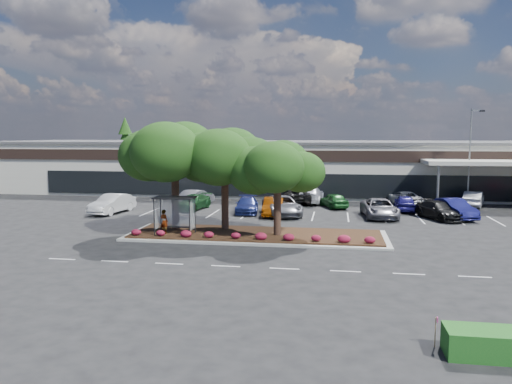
# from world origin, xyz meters

# --- Properties ---
(ground) EXTENTS (160.00, 160.00, 0.00)m
(ground) POSITION_xyz_m (0.00, 0.00, 0.00)
(ground) COLOR black
(ground) RESTS_ON ground
(retail_store) EXTENTS (80.40, 25.20, 6.25)m
(retail_store) POSITION_xyz_m (0.06, 33.91, 3.15)
(retail_store) COLOR beige
(retail_store) RESTS_ON ground
(landscape_island) EXTENTS (18.00, 6.00, 0.26)m
(landscape_island) POSITION_xyz_m (-2.00, 4.00, 0.12)
(landscape_island) COLOR #A6A6A1
(landscape_island) RESTS_ON ground
(lane_markings) EXTENTS (33.12, 20.06, 0.01)m
(lane_markings) POSITION_xyz_m (-0.14, 10.42, 0.01)
(lane_markings) COLOR silver
(lane_markings) RESTS_ON ground
(shrub_row) EXTENTS (17.00, 0.80, 0.50)m
(shrub_row) POSITION_xyz_m (-2.00, 1.90, 0.51)
(shrub_row) COLOR maroon
(shrub_row) RESTS_ON landscape_island
(bus_shelter) EXTENTS (2.75, 1.55, 2.59)m
(bus_shelter) POSITION_xyz_m (-7.50, 2.95, 2.31)
(bus_shelter) COLOR black
(bus_shelter) RESTS_ON landscape_island
(island_tree_west) EXTENTS (7.20, 7.20, 7.89)m
(island_tree_west) POSITION_xyz_m (-8.00, 4.50, 4.21)
(island_tree_west) COLOR #143A0D
(island_tree_west) RESTS_ON landscape_island
(island_tree_mid) EXTENTS (6.60, 6.60, 7.32)m
(island_tree_mid) POSITION_xyz_m (-4.50, 5.20, 3.92)
(island_tree_mid) COLOR #143A0D
(island_tree_mid) RESTS_ON landscape_island
(island_tree_east) EXTENTS (5.80, 5.80, 6.50)m
(island_tree_east) POSITION_xyz_m (-0.50, 3.70, 3.51)
(island_tree_east) COLOR #143A0D
(island_tree_east) RESTS_ON landscape_island
(conifer_north_west) EXTENTS (4.40, 4.40, 10.00)m
(conifer_north_west) POSITION_xyz_m (-30.00, 46.00, 5.00)
(conifer_north_west) COLOR #143A0D
(conifer_north_west) RESTS_ON ground
(person_waiting) EXTENTS (0.72, 0.60, 1.67)m
(person_waiting) POSITION_xyz_m (-8.32, 2.91, 1.09)
(person_waiting) COLOR #594C47
(person_waiting) RESTS_ON landscape_island
(light_pole) EXTENTS (1.42, 0.75, 9.58)m
(light_pole) POSITION_xyz_m (16.38, 21.79, 4.24)
(light_pole) COLOR #A6A6A1
(light_pole) RESTS_ON ground
(survey_stake) EXTENTS (0.07, 0.14, 1.05)m
(survey_stake) POSITION_xyz_m (6.82, -13.00, 0.67)
(survey_stake) COLOR #A58356
(survey_stake) RESTS_ON ground
(car_0) EXTENTS (2.63, 5.44, 1.72)m
(car_0) POSITION_xyz_m (-16.58, 12.27, 0.86)
(car_0) COLOR white
(car_0) RESTS_ON ground
(car_1) EXTENTS (2.82, 5.13, 1.41)m
(car_1) POSITION_xyz_m (-9.96, 15.65, 0.70)
(car_1) COLOR #194821
(car_1) RESTS_ON ground
(car_2) EXTENTS (2.63, 5.13, 1.42)m
(car_2) POSITION_xyz_m (-4.55, 14.47, 0.71)
(car_2) COLOR navy
(car_2) RESTS_ON ground
(car_3) EXTENTS (1.87, 4.87, 1.58)m
(car_3) POSITION_xyz_m (-1.96, 13.35, 0.79)
(car_3) COLOR #813505
(car_3) RESTS_ON ground
(car_4) EXTENTS (4.52, 6.71, 1.71)m
(car_4) POSITION_xyz_m (-1.25, 13.66, 0.85)
(car_4) COLOR slate
(car_4) RESTS_ON ground
(car_5) EXTENTS (3.20, 6.03, 1.61)m
(car_5) POSITION_xyz_m (7.16, 13.70, 0.81)
(car_5) COLOR slate
(car_5) RESTS_ON ground
(car_6) EXTENTS (3.32, 5.42, 1.69)m
(car_6) POSITION_xyz_m (13.32, 14.17, 0.84)
(car_6) COLOR #141555
(car_6) RESTS_ON ground
(car_7) EXTENTS (3.99, 5.54, 1.49)m
(car_7) POSITION_xyz_m (12.08, 13.63, 0.74)
(car_7) COLOR black
(car_7) RESTS_ON ground
(car_9) EXTENTS (2.90, 5.10, 1.59)m
(car_9) POSITION_xyz_m (-10.48, 18.40, 0.79)
(car_9) COLOR slate
(car_9) RESTS_ON ground
(car_11) EXTENTS (3.52, 6.48, 1.72)m
(car_11) POSITION_xyz_m (-0.59, 21.59, 0.86)
(car_11) COLOR black
(car_11) RESTS_ON ground
(car_12) EXTENTS (2.80, 6.03, 1.71)m
(car_12) POSITION_xyz_m (0.84, 21.92, 0.85)
(car_12) COLOR silver
(car_12) RESTS_ON ground
(car_13) EXTENTS (3.16, 4.55, 1.44)m
(car_13) POSITION_xyz_m (3.24, 18.96, 0.72)
(car_13) COLOR #19521F
(car_13) RESTS_ON ground
(car_14) EXTENTS (2.06, 4.59, 1.53)m
(car_14) POSITION_xyz_m (9.78, 17.68, 0.77)
(car_14) COLOR navy
(car_14) RESTS_ON ground
(car_15) EXTENTS (3.41, 5.35, 1.37)m
(car_15) POSITION_xyz_m (10.31, 22.22, 0.69)
(car_15) COLOR white
(car_15) RESTS_ON ground
(car_16) EXTENTS (3.09, 4.99, 1.55)m
(car_16) POSITION_xyz_m (16.84, 21.71, 0.78)
(car_16) COLOR #A0A2AB
(car_16) RESTS_ON ground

